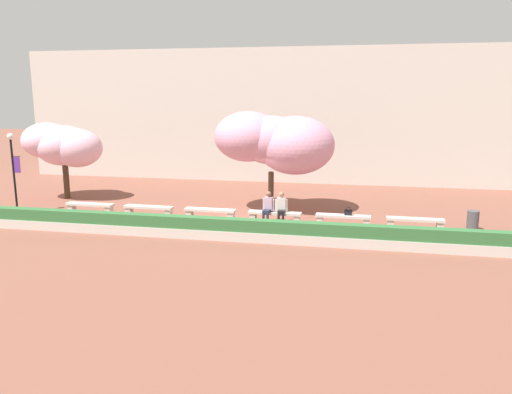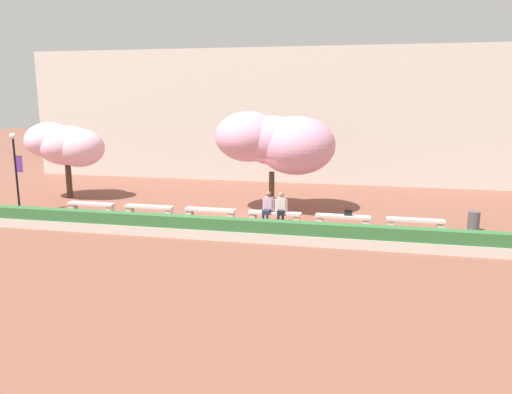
{
  "view_description": "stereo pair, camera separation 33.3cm",
  "coord_description": "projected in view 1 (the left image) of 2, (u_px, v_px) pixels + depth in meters",
  "views": [
    {
      "loc": [
        4.58,
        -19.75,
        5.15
      ],
      "look_at": [
        0.56,
        0.2,
        1.0
      ],
      "focal_mm": 35.0,
      "sensor_mm": 36.0,
      "label": 1
    },
    {
      "loc": [
        4.91,
        -19.69,
        5.15
      ],
      "look_at": [
        0.56,
        0.2,
        1.0
      ],
      "focal_mm": 35.0,
      "sensor_mm": 36.0,
      "label": 2
    }
  ],
  "objects": [
    {
      "name": "planter_hedge_foreground",
      "position": [
        225.0,
        229.0,
        18.1
      ],
      "size": [
        20.34,
        0.5,
        0.8
      ],
      "color": "beige",
      "rests_on": "ground"
    },
    {
      "name": "person_seated_right",
      "position": [
        281.0,
        207.0,
        20.38
      ],
      "size": [
        0.51,
        0.71,
        1.29
      ],
      "color": "black",
      "rests_on": "ground"
    },
    {
      "name": "ground_plane",
      "position": [
        242.0,
        221.0,
        20.89
      ],
      "size": [
        100.0,
        100.0,
        0.0
      ],
      "primitive_type": "plane",
      "color": "brown"
    },
    {
      "name": "cherry_tree_secondary",
      "position": [
        63.0,
        145.0,
        24.84
      ],
      "size": [
        4.07,
        2.9,
        3.84
      ],
      "color": "#473323",
      "rests_on": "ground"
    },
    {
      "name": "cherry_tree_main",
      "position": [
        275.0,
        141.0,
        22.12
      ],
      "size": [
        5.35,
        3.63,
        4.47
      ],
      "color": "#473323",
      "rests_on": "ground"
    },
    {
      "name": "building_facade",
      "position": [
        283.0,
        115.0,
        31.26
      ],
      "size": [
        32.15,
        4.0,
        7.91
      ],
      "primitive_type": "cube",
      "color": "beige",
      "rests_on": "ground"
    },
    {
      "name": "stone_bench_far_east",
      "position": [
        415.0,
        222.0,
        19.48
      ],
      "size": [
        2.19,
        0.46,
        0.45
      ],
      "color": "beige",
      "rests_on": "ground"
    },
    {
      "name": "handbag",
      "position": [
        348.0,
        212.0,
        19.94
      ],
      "size": [
        0.3,
        0.15,
        0.34
      ],
      "color": "black",
      "rests_on": "stone_bench_east_end"
    },
    {
      "name": "person_seated_left",
      "position": [
        268.0,
        206.0,
        20.49
      ],
      "size": [
        0.5,
        0.72,
        1.29
      ],
      "color": "black",
      "rests_on": "ground"
    },
    {
      "name": "stone_bench_center",
      "position": [
        210.0,
        212.0,
        21.1
      ],
      "size": [
        2.19,
        0.46,
        0.45
      ],
      "color": "beige",
      "rests_on": "ground"
    },
    {
      "name": "stone_bench_near_west",
      "position": [
        149.0,
        209.0,
        21.64
      ],
      "size": [
        2.19,
        0.46,
        0.45
      ],
      "color": "beige",
      "rests_on": "ground"
    },
    {
      "name": "stone_bench_east_end",
      "position": [
        343.0,
        218.0,
        20.02
      ],
      "size": [
        2.19,
        0.46,
        0.45
      ],
      "color": "beige",
      "rests_on": "ground"
    },
    {
      "name": "lamp_post_with_banner",
      "position": [
        13.0,
        166.0,
        21.77
      ],
      "size": [
        0.54,
        0.28,
        3.56
      ],
      "color": "black",
      "rests_on": "ground"
    },
    {
      "name": "stone_bench_near_east",
      "position": [
        275.0,
        215.0,
        20.56
      ],
      "size": [
        2.19,
        0.46,
        0.45
      ],
      "color": "beige",
      "rests_on": "ground"
    },
    {
      "name": "trash_bin",
      "position": [
        473.0,
        221.0,
        19.34
      ],
      "size": [
        0.44,
        0.44,
        0.78
      ],
      "primitive_type": "cylinder",
      "color": "#4C4C51",
      "rests_on": "ground"
    },
    {
      "name": "stone_bench_west_end",
      "position": [
        90.0,
        206.0,
        22.17
      ],
      "size": [
        2.19,
        0.46,
        0.45
      ],
      "color": "beige",
      "rests_on": "ground"
    }
  ]
}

